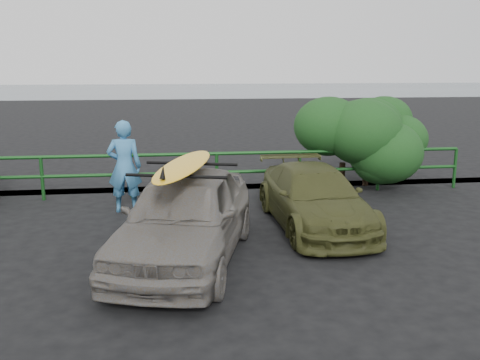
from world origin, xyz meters
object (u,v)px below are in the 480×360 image
object	(u,v)px
guardrail	(174,175)
sedan	(185,216)
surfboard	(184,165)
man	(124,166)
olive_vehicle	(314,198)

from	to	relation	value
guardrail	sedan	world-z (taller)	sedan
sedan	surfboard	distance (m)	0.82
man	guardrail	bearing A→B (deg)	-129.47
olive_vehicle	sedan	bearing A→B (deg)	-150.92
guardrail	sedan	xyz separation A→B (m)	(0.15, -4.25, 0.21)
man	surfboard	bearing A→B (deg)	112.41
olive_vehicle	surfboard	world-z (taller)	surfboard
guardrail	man	size ratio (longest dim) A/B	7.21
sedan	olive_vehicle	size ratio (longest dim) A/B	1.09
olive_vehicle	surfboard	size ratio (longest dim) A/B	1.39
sedan	man	bearing A→B (deg)	126.49
olive_vehicle	man	distance (m)	4.01
surfboard	sedan	bearing A→B (deg)	150.26
olive_vehicle	surfboard	bearing A→B (deg)	-150.92
guardrail	surfboard	distance (m)	4.38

